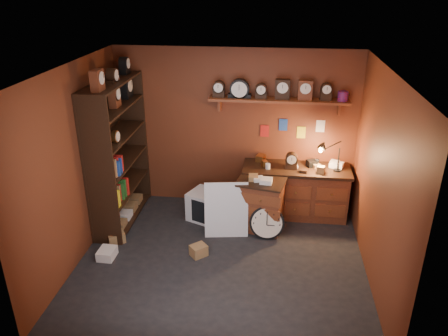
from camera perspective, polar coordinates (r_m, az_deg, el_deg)
floor at (r=6.36m, az=-0.32°, el=-11.92°), size 4.00×4.00×0.00m
room_shell at (r=5.63m, az=0.23°, el=3.05°), size 4.02×3.62×2.71m
shelving_unit at (r=7.02m, az=-13.98°, el=2.57°), size 0.47×1.60×2.58m
workbench at (r=7.36m, az=9.28°, el=-2.65°), size 1.74×0.66×1.36m
low_cabinet at (r=6.93m, az=4.82°, el=-4.42°), size 0.83×0.74×0.92m
big_round_clock at (r=6.74m, az=5.62°, el=-7.12°), size 0.53×0.17×0.53m
white_panel at (r=6.93m, az=0.30°, el=-8.62°), size 0.69×0.28×0.88m
mini_fridge at (r=7.23m, az=-2.56°, el=-4.92°), size 0.61×0.63×0.48m
floor_box_a at (r=6.91m, az=-13.88°, el=-8.75°), size 0.32×0.30×0.15m
floor_box_b at (r=6.59m, az=-15.04°, el=-10.73°), size 0.24×0.28×0.14m
floor_box_c at (r=6.42m, az=-3.34°, el=-10.71°), size 0.29×0.28×0.17m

